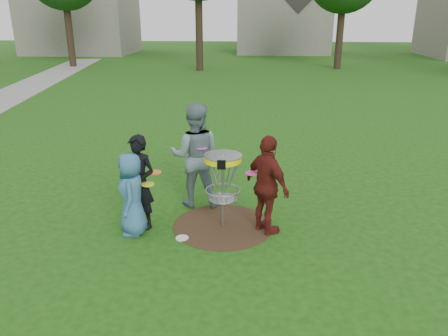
# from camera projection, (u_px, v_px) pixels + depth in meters

# --- Properties ---
(ground) EXTENTS (100.00, 100.00, 0.00)m
(ground) POSITION_uv_depth(u_px,v_px,m) (223.00, 226.00, 7.85)
(ground) COLOR #19470F
(ground) RESTS_ON ground
(dirt_patch) EXTENTS (1.80, 1.80, 0.01)m
(dirt_patch) POSITION_uv_depth(u_px,v_px,m) (223.00, 226.00, 7.84)
(dirt_patch) COLOR #47331E
(dirt_patch) RESTS_ON ground
(player_blue) EXTENTS (0.57, 0.77, 1.45)m
(player_blue) POSITION_uv_depth(u_px,v_px,m) (132.00, 194.00, 7.37)
(player_blue) COLOR teal
(player_blue) RESTS_ON ground
(player_black) EXTENTS (0.72, 0.60, 1.69)m
(player_black) POSITION_uv_depth(u_px,v_px,m) (139.00, 183.00, 7.54)
(player_black) COLOR black
(player_black) RESTS_ON ground
(player_grey) EXTENTS (1.02, 0.81, 2.04)m
(player_grey) POSITION_uv_depth(u_px,v_px,m) (195.00, 155.00, 8.41)
(player_grey) COLOR slate
(player_grey) RESTS_ON ground
(player_maroon) EXTENTS (0.97, 1.06, 1.74)m
(player_maroon) POSITION_uv_depth(u_px,v_px,m) (267.00, 186.00, 7.35)
(player_maroon) COLOR #5D1B15
(player_maroon) RESTS_ON ground
(disc_on_grass) EXTENTS (0.22, 0.22, 0.02)m
(disc_on_grass) POSITION_uv_depth(u_px,v_px,m) (182.00, 238.00, 7.41)
(disc_on_grass) COLOR white
(disc_on_grass) RESTS_ON ground
(disc_golf_basket) EXTENTS (0.66, 0.67, 1.38)m
(disc_golf_basket) POSITION_uv_depth(u_px,v_px,m) (223.00, 173.00, 7.50)
(disc_golf_basket) COLOR #9EA0A5
(disc_golf_basket) RESTS_ON ground
(held_discs) EXTENTS (1.96, 1.19, 0.38)m
(held_discs) POSITION_uv_depth(u_px,v_px,m) (189.00, 169.00, 7.57)
(held_discs) COLOR yellow
(held_discs) RESTS_ON ground
(house_row) EXTENTS (44.50, 10.65, 11.62)m
(house_row) POSITION_uv_depth(u_px,v_px,m) (306.00, 4.00, 37.16)
(house_row) COLOR gray
(house_row) RESTS_ON ground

